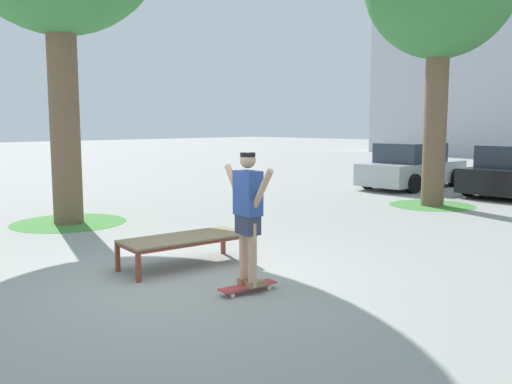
# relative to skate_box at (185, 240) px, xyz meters

# --- Properties ---
(ground_plane) EXTENTS (120.00, 120.00, 0.00)m
(ground_plane) POSITION_rel_skate_box_xyz_m (0.79, -0.50, -0.41)
(ground_plane) COLOR #999993
(skate_box) EXTENTS (1.00, 1.98, 0.46)m
(skate_box) POSITION_rel_skate_box_xyz_m (0.00, 0.00, 0.00)
(skate_box) COLOR brown
(skate_box) RESTS_ON ground
(skateboard) EXTENTS (0.32, 0.82, 0.09)m
(skateboard) POSITION_rel_skate_box_xyz_m (1.58, -0.21, -0.34)
(skateboard) COLOR #B23333
(skateboard) RESTS_ON ground
(skater) EXTENTS (1.00, 0.33, 1.69)m
(skater) POSITION_rel_skate_box_xyz_m (1.58, -0.20, 0.66)
(skater) COLOR tan
(skater) RESTS_ON skateboard
(grass_patch_near_left) EXTENTS (2.43, 2.43, 0.01)m
(grass_patch_near_left) POSITION_rel_skate_box_xyz_m (-4.72, 0.45, -0.41)
(grass_patch_near_left) COLOR #47893D
(grass_patch_near_left) RESTS_ON ground
(grass_patch_mid_back) EXTENTS (2.19, 2.19, 0.01)m
(grass_patch_mid_back) POSITION_rel_skate_box_xyz_m (-0.43, 8.44, -0.41)
(grass_patch_mid_back) COLOR #47893D
(grass_patch_mid_back) RESTS_ON ground
(car_silver) EXTENTS (2.03, 4.26, 1.50)m
(car_silver) POSITION_rel_skate_box_xyz_m (-2.90, 11.71, 0.28)
(car_silver) COLOR #B7BABF
(car_silver) RESTS_ON ground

